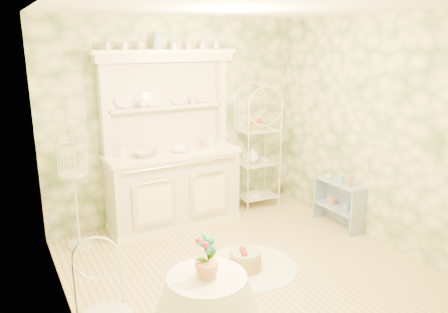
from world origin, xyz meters
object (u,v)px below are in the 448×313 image
side_shelf (338,205)px  kitchen_dresser (172,141)px  floor_basket (245,260)px  birdcage_stand (75,188)px  bakers_rack (257,151)px

side_shelf → kitchen_dresser: bearing=152.6°
kitchen_dresser → side_shelf: bearing=-30.7°
side_shelf → floor_basket: side_shelf is taller
birdcage_stand → floor_basket: (1.46, -1.44, -0.63)m
kitchen_dresser → floor_basket: 1.84m
kitchen_dresser → birdcage_stand: 1.33m
bakers_rack → side_shelf: (0.54, -1.16, -0.55)m
bakers_rack → side_shelf: bakers_rack is taller
kitchen_dresser → side_shelf: 2.35m
bakers_rack → side_shelf: size_ratio=2.48×
kitchen_dresser → floor_basket: kitchen_dresser is taller
kitchen_dresser → bakers_rack: 1.38m
side_shelf → birdcage_stand: bearing=164.8°
kitchen_dresser → floor_basket: bearing=-82.6°
kitchen_dresser → birdcage_stand: size_ratio=1.55×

